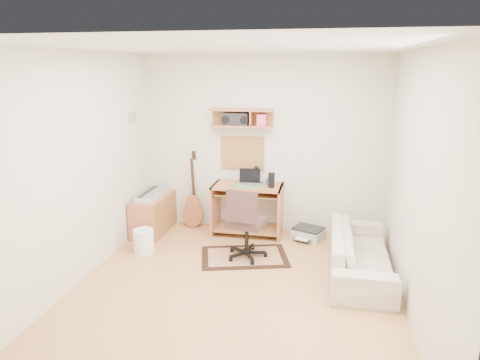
% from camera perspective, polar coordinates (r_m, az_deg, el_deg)
% --- Properties ---
extents(floor, '(3.60, 4.00, 0.01)m').
position_cam_1_polar(floor, '(5.02, -0.72, -14.31)').
color(floor, tan).
rests_on(floor, ground).
extents(ceiling, '(3.60, 4.00, 0.01)m').
position_cam_1_polar(ceiling, '(4.40, -0.83, 17.00)').
color(ceiling, white).
rests_on(ceiling, ground).
extents(back_wall, '(3.60, 0.01, 2.60)m').
position_cam_1_polar(back_wall, '(6.46, 2.99, 4.61)').
color(back_wall, beige).
rests_on(back_wall, ground).
extents(left_wall, '(0.01, 4.00, 2.60)m').
position_cam_1_polar(left_wall, '(5.21, -20.56, 1.24)').
color(left_wall, beige).
rests_on(left_wall, ground).
extents(right_wall, '(0.01, 4.00, 2.60)m').
position_cam_1_polar(right_wall, '(4.52, 22.20, -0.86)').
color(right_wall, beige).
rests_on(right_wall, ground).
extents(wall_shelf, '(0.90, 0.25, 0.26)m').
position_cam_1_polar(wall_shelf, '(6.33, 0.15, 8.08)').
color(wall_shelf, '#BD6542').
rests_on(wall_shelf, back_wall).
extents(cork_board, '(0.64, 0.03, 0.49)m').
position_cam_1_polar(cork_board, '(6.51, 0.33, 3.54)').
color(cork_board, tan).
rests_on(cork_board, back_wall).
extents(wall_photo, '(0.02, 0.20, 0.15)m').
position_cam_1_polar(wall_photo, '(6.44, -13.76, 7.95)').
color(wall_photo, '#4C8CBF').
rests_on(wall_photo, left_wall).
extents(desk, '(1.00, 0.55, 0.75)m').
position_cam_1_polar(desk, '(6.45, 0.98, -3.88)').
color(desk, '#BD6542').
rests_on(desk, floor).
extents(laptop, '(0.32, 0.32, 0.23)m').
position_cam_1_polar(laptop, '(6.29, 1.18, 0.30)').
color(laptop, silver).
rests_on(laptop, desk).
extents(speaker, '(0.10, 0.10, 0.21)m').
position_cam_1_polar(speaker, '(6.22, 4.11, -0.01)').
color(speaker, black).
rests_on(speaker, desk).
extents(desk_lamp, '(0.09, 0.09, 0.27)m').
position_cam_1_polar(desk_lamp, '(6.42, 2.59, 0.74)').
color(desk_lamp, black).
rests_on(desk_lamp, desk).
extents(pencil_cup, '(0.07, 0.07, 0.09)m').
position_cam_1_polar(pencil_cup, '(6.38, 3.62, -0.15)').
color(pencil_cup, '#314B95').
rests_on(pencil_cup, desk).
extents(boombox, '(0.36, 0.16, 0.19)m').
position_cam_1_polar(boombox, '(6.34, -0.55, 7.91)').
color(boombox, black).
rests_on(boombox, wall_shelf).
extents(rug, '(1.27, 1.02, 0.01)m').
position_cam_1_polar(rug, '(5.82, 0.56, -9.90)').
color(rug, tan).
rests_on(rug, floor).
extents(task_chair, '(0.56, 0.56, 0.97)m').
position_cam_1_polar(task_chair, '(5.62, 0.88, -5.55)').
color(task_chair, '#372420').
rests_on(task_chair, floor).
extents(cabinet, '(0.40, 0.90, 0.55)m').
position_cam_1_polar(cabinet, '(6.71, -11.22, -4.32)').
color(cabinet, '#BD6542').
rests_on(cabinet, floor).
extents(music_keyboard, '(0.23, 0.74, 0.06)m').
position_cam_1_polar(music_keyboard, '(6.62, -11.35, -1.80)').
color(music_keyboard, '#B2B5BA').
rests_on(music_keyboard, cabinet).
extents(guitar, '(0.33, 0.22, 1.18)m').
position_cam_1_polar(guitar, '(6.72, -6.22, -1.27)').
color(guitar, '#9D5730').
rests_on(guitar, floor).
extents(waste_basket, '(0.28, 0.28, 0.32)m').
position_cam_1_polar(waste_basket, '(6.03, -12.41, -7.76)').
color(waste_basket, white).
rests_on(waste_basket, floor).
extents(printer, '(0.51, 0.46, 0.16)m').
position_cam_1_polar(printer, '(6.45, 8.86, -6.80)').
color(printer, '#A5A8AA').
rests_on(printer, floor).
extents(sofa, '(0.52, 1.78, 0.70)m').
position_cam_1_polar(sofa, '(5.47, 15.43, -8.23)').
color(sofa, '#BAAA93').
rests_on(sofa, floor).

